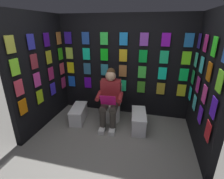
{
  "coord_description": "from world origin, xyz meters",
  "views": [
    {
      "loc": [
        -0.67,
        1.96,
        1.98
      ],
      "look_at": [
        0.06,
        -0.93,
        0.85
      ],
      "focal_mm": 27.17,
      "sensor_mm": 36.0,
      "label": 1
    }
  ],
  "objects": [
    {
      "name": "display_wall_back",
      "position": [
        0.0,
        -1.74,
        1.11
      ],
      "size": [
        3.02,
        0.14,
        2.22
      ],
      "color": "black",
      "rests_on": "ground"
    },
    {
      "name": "toilet",
      "position": [
        0.16,
        -1.32,
        0.33
      ],
      "size": [
        0.42,
        0.57,
        0.77
      ],
      "rotation": [
        0.0,
        0.0,
        0.08
      ],
      "color": "white",
      "rests_on": "ground"
    },
    {
      "name": "display_wall_right",
      "position": [
        1.51,
        -0.85,
        1.11
      ],
      "size": [
        0.14,
        1.69,
        2.22
      ],
      "color": "black",
      "rests_on": "ground"
    },
    {
      "name": "display_wall_left",
      "position": [
        -1.51,
        -0.85,
        1.11
      ],
      "size": [
        0.14,
        1.69,
        2.22
      ],
      "color": "black",
      "rests_on": "ground"
    },
    {
      "name": "comic_longbox_far",
      "position": [
        0.85,
        -1.06,
        0.16
      ],
      "size": [
        0.39,
        0.68,
        0.32
      ],
      "rotation": [
        0.0,
        0.0,
        0.18
      ],
      "color": "silver",
      "rests_on": "ground"
    },
    {
      "name": "ground_plane",
      "position": [
        0.0,
        0.0,
        0.0
      ],
      "size": [
        30.0,
        30.0,
        0.0
      ],
      "primitive_type": "plane",
      "color": "gray"
    },
    {
      "name": "comic_longbox_near",
      "position": [
        -0.46,
        -1.05,
        0.18
      ],
      "size": [
        0.36,
        0.69,
        0.36
      ],
      "rotation": [
        0.0,
        0.0,
        0.13
      ],
      "color": "silver",
      "rests_on": "ground"
    },
    {
      "name": "person_reading",
      "position": [
        0.15,
        -1.09,
        0.6
      ],
      "size": [
        0.55,
        0.71,
        1.19
      ],
      "rotation": [
        0.0,
        0.0,
        0.08
      ],
      "color": "maroon",
      "rests_on": "ground"
    }
  ]
}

